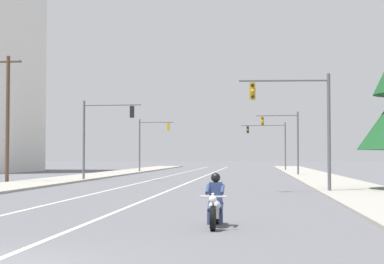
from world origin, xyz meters
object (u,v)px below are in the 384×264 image
(traffic_signal_near_right, at_px, (303,114))
(traffic_signal_near_left, at_px, (100,128))
(traffic_signal_mid_left, at_px, (149,138))
(motorcycle_with_rider, at_px, (215,205))
(utility_pole_left_near, at_px, (8,117))
(traffic_signal_far_right, at_px, (272,139))
(traffic_signal_mid_right, at_px, (286,134))

(traffic_signal_near_right, height_order, traffic_signal_near_left, same)
(traffic_signal_near_left, bearing_deg, traffic_signal_mid_left, 90.92)
(motorcycle_with_rider, height_order, traffic_signal_mid_left, traffic_signal_mid_left)
(motorcycle_with_rider, relative_size, traffic_signal_near_left, 0.35)
(utility_pole_left_near, bearing_deg, traffic_signal_far_right, 62.20)
(motorcycle_with_rider, distance_m, utility_pole_left_near, 29.30)
(traffic_signal_near_right, relative_size, traffic_signal_far_right, 1.00)
(traffic_signal_near_left, distance_m, traffic_signal_mid_right, 20.05)
(traffic_signal_far_right, relative_size, utility_pole_left_near, 0.69)
(motorcycle_with_rider, xyz_separation_m, utility_pole_left_near, (-16.19, 24.08, 4.08))
(traffic_signal_near_left, xyz_separation_m, traffic_signal_mid_right, (14.89, 13.42, -0.03))
(motorcycle_with_rider, xyz_separation_m, traffic_signal_near_right, (3.57, 15.14, 3.50))
(traffic_signal_mid_right, relative_size, utility_pole_left_near, 0.69)
(traffic_signal_near_right, height_order, traffic_signal_mid_left, same)
(traffic_signal_mid_right, height_order, traffic_signal_mid_left, same)
(traffic_signal_near_left, relative_size, traffic_signal_mid_right, 1.00)
(traffic_signal_far_right, xyz_separation_m, utility_pole_left_near, (-19.50, -36.99, 0.52))
(traffic_signal_near_right, distance_m, traffic_signal_mid_right, 27.12)
(traffic_signal_mid_right, bearing_deg, traffic_signal_mid_left, 146.01)
(motorcycle_with_rider, height_order, traffic_signal_near_left, traffic_signal_near_left)
(motorcycle_with_rider, distance_m, traffic_signal_mid_left, 53.84)
(traffic_signal_mid_left, distance_m, traffic_signal_far_right, 16.80)
(motorcycle_with_rider, bearing_deg, traffic_signal_far_right, 86.89)
(traffic_signal_near_right, xyz_separation_m, traffic_signal_far_right, (-0.25, 45.93, 0.06))
(traffic_signal_near_left, distance_m, traffic_signal_mid_left, 23.73)
(motorcycle_with_rider, bearing_deg, traffic_signal_near_left, 110.52)
(traffic_signal_near_right, bearing_deg, traffic_signal_near_left, 136.35)
(traffic_signal_near_left, xyz_separation_m, traffic_signal_far_right, (14.11, 32.24, 0.07))
(utility_pole_left_near, bearing_deg, traffic_signal_near_right, -24.36)
(traffic_signal_near_left, bearing_deg, traffic_signal_far_right, 66.37)
(motorcycle_with_rider, bearing_deg, traffic_signal_near_right, 76.74)
(traffic_signal_near_right, height_order, traffic_signal_mid_right, same)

